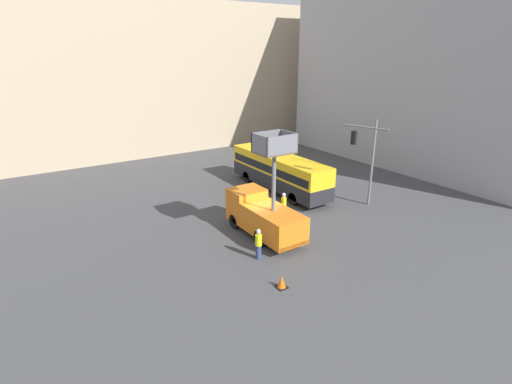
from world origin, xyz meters
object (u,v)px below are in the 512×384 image
at_px(city_bus, 279,170).
at_px(traffic_light_pole, 367,152).
at_px(traffic_cone_near_truck, 282,282).
at_px(road_worker_near_truck, 258,244).
at_px(utility_truck, 263,214).
at_px(road_worker_directing, 284,206).

xyz_separation_m(city_bus, traffic_light_pole, (2.73, -6.74, 2.60)).
relative_size(city_bus, traffic_cone_near_truck, 16.76).
bearing_deg(city_bus, traffic_cone_near_truck, 133.99).
bearing_deg(road_worker_near_truck, utility_truck, -26.12).
height_order(utility_truck, road_worker_near_truck, utility_truck).
xyz_separation_m(utility_truck, traffic_cone_near_truck, (-2.61, -5.44, -1.21)).
bearing_deg(traffic_light_pole, road_worker_directing, 163.68).
bearing_deg(utility_truck, traffic_light_pole, -2.01).
distance_m(city_bus, road_worker_near_truck, 11.89).
bearing_deg(traffic_light_pole, utility_truck, 177.99).
height_order(road_worker_near_truck, traffic_cone_near_truck, road_worker_near_truck).
bearing_deg(road_worker_near_truck, traffic_cone_near_truck, -178.67).
relative_size(traffic_light_pole, road_worker_near_truck, 3.53).
height_order(utility_truck, road_worker_directing, utility_truck).
bearing_deg(road_worker_directing, utility_truck, -157.63).
distance_m(utility_truck, traffic_cone_near_truck, 6.16).
xyz_separation_m(traffic_light_pole, road_worker_near_truck, (-10.68, -2.06, -3.46)).
relative_size(traffic_light_pole, traffic_cone_near_truck, 10.16).
relative_size(utility_truck, road_worker_near_truck, 3.70).
relative_size(road_worker_near_truck, road_worker_directing, 0.96).
bearing_deg(utility_truck, road_worker_near_truck, -129.57).
distance_m(utility_truck, road_worker_directing, 3.13).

